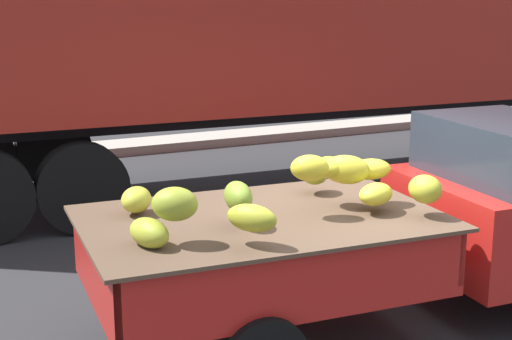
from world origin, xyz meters
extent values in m
plane|color=#28282B|center=(0.00, 0.00, 0.00)|extent=(220.00, 220.00, 0.00)
cube|color=gray|center=(0.00, 7.70, 0.08)|extent=(80.00, 0.80, 0.16)
cube|color=#28333D|center=(1.41, -0.21, 1.44)|extent=(1.15, 1.50, 0.52)
cube|color=#B21E19|center=(-0.92, -0.06, 0.58)|extent=(2.75, 1.80, 0.08)
cube|color=#B21E19|center=(-0.87, 0.73, 0.84)|extent=(2.64, 0.22, 0.44)
cube|color=#B21E19|center=(-0.97, -0.85, 0.84)|extent=(2.64, 0.22, 0.44)
cube|color=#B21E19|center=(0.37, -0.14, 0.84)|extent=(0.16, 1.63, 0.44)
cube|color=#B21E19|center=(-2.22, 0.03, 0.84)|extent=(0.16, 1.63, 0.44)
cube|color=#B21914|center=(-0.87, 0.76, 0.80)|extent=(2.53, 0.18, 0.07)
cube|color=brown|center=(-0.92, -0.06, 1.07)|extent=(2.87, 1.93, 0.03)
ellipsoid|color=#A6A82A|center=(-1.28, -0.66, 1.29)|extent=(0.37, 0.42, 0.19)
ellipsoid|color=#9BA62D|center=(-1.91, -0.35, 1.18)|extent=(0.30, 0.41, 0.20)
ellipsoid|color=gold|center=(-0.30, -0.04, 1.41)|extent=(0.23, 0.28, 0.17)
ellipsoid|color=#929E29|center=(-0.20, 0.35, 1.25)|extent=(0.35, 0.33, 0.17)
ellipsoid|color=gold|center=(-0.20, -0.13, 1.40)|extent=(0.42, 0.40, 0.23)
ellipsoid|color=gold|center=(-0.07, -0.36, 1.24)|extent=(0.41, 0.36, 0.17)
ellipsoid|color=olive|center=(-1.74, -0.40, 1.38)|extent=(0.41, 0.38, 0.24)
ellipsoid|color=gold|center=(0.03, -0.14, 1.38)|extent=(0.37, 0.28, 0.17)
ellipsoid|color=gold|center=(-0.60, -0.24, 1.48)|extent=(0.36, 0.32, 0.20)
ellipsoid|color=gold|center=(0.22, -0.61, 1.31)|extent=(0.25, 0.30, 0.22)
ellipsoid|color=gold|center=(-1.78, 0.41, 1.21)|extent=(0.35, 0.38, 0.20)
ellipsoid|color=olive|center=(-1.18, -0.21, 1.31)|extent=(0.25, 0.39, 0.22)
cylinder|color=black|center=(1.70, 0.56, 0.32)|extent=(0.65, 0.24, 0.64)
cylinder|color=black|center=(-1.18, 0.75, 0.32)|extent=(0.65, 0.24, 0.64)
cube|color=maroon|center=(2.13, 4.48, 2.60)|extent=(12.11, 3.12, 2.70)
cube|color=black|center=(2.13, 4.48, 1.10)|extent=(11.05, 0.97, 0.30)
cylinder|color=black|center=(-1.40, 5.87, 0.54)|extent=(1.09, 0.36, 1.08)
cylinder|color=black|center=(-1.53, 3.47, 0.54)|extent=(1.09, 0.36, 1.08)
cylinder|color=#38383A|center=(5.42, 4.31, 0.62)|extent=(0.18, 0.18, 1.25)
camera|label=1|loc=(-3.37, -5.06, 2.79)|focal=52.61mm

